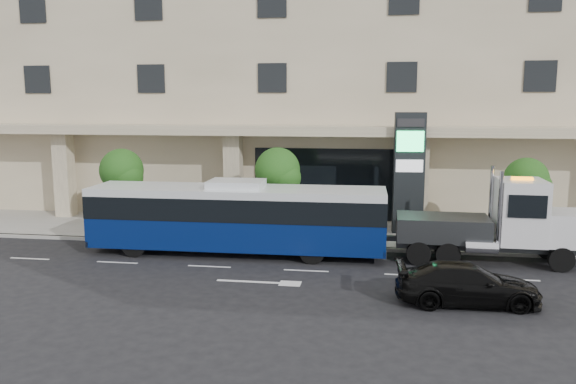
# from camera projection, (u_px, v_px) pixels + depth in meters

# --- Properties ---
(ground) EXTENTS (120.00, 120.00, 0.00)m
(ground) POSITION_uv_depth(u_px,v_px,m) (310.00, 260.00, 23.91)
(ground) COLOR black
(ground) RESTS_ON ground
(sidewalk) EXTENTS (120.00, 6.00, 0.15)m
(sidewalk) POSITION_uv_depth(u_px,v_px,m) (321.00, 232.00, 28.78)
(sidewalk) COLOR gray
(sidewalk) RESTS_ON ground
(curb) EXTENTS (120.00, 0.30, 0.15)m
(curb) POSITION_uv_depth(u_px,v_px,m) (315.00, 247.00, 25.85)
(curb) COLOR gray
(curb) RESTS_ON ground
(convention_center) EXTENTS (60.00, 17.60, 20.00)m
(convention_center) POSITION_uv_depth(u_px,v_px,m) (336.00, 52.00, 37.41)
(convention_center) COLOR tan
(convention_center) RESTS_ON ground
(tree_left) EXTENTS (2.27, 2.20, 4.22)m
(tree_left) POSITION_uv_depth(u_px,v_px,m) (122.00, 173.00, 28.37)
(tree_left) COLOR #422B19
(tree_left) RESTS_ON sidewalk
(tree_mid) EXTENTS (2.28, 2.20, 4.38)m
(tree_mid) POSITION_uv_depth(u_px,v_px,m) (278.00, 173.00, 27.19)
(tree_mid) COLOR #422B19
(tree_mid) RESTS_ON sidewalk
(tree_right) EXTENTS (2.10, 2.00, 4.04)m
(tree_right) POSITION_uv_depth(u_px,v_px,m) (527.00, 183.00, 25.57)
(tree_right) COLOR #422B19
(tree_right) RESTS_ON sidewalk
(city_bus) EXTENTS (13.05, 2.88, 3.30)m
(city_bus) POSITION_uv_depth(u_px,v_px,m) (237.00, 217.00, 24.77)
(city_bus) COLOR black
(city_bus) RESTS_ON ground
(tow_truck) EXTENTS (8.77, 2.37, 3.99)m
(tow_truck) POSITION_uv_depth(u_px,v_px,m) (500.00, 224.00, 23.36)
(tow_truck) COLOR #2D3033
(tow_truck) RESTS_ON ground
(black_sedan) EXTENTS (4.82, 2.16, 1.37)m
(black_sedan) POSITION_uv_depth(u_px,v_px,m) (467.00, 284.00, 18.69)
(black_sedan) COLOR black
(black_sedan) RESTS_ON ground
(signage_pylon) EXTENTS (1.54, 0.66, 6.04)m
(signage_pylon) POSITION_uv_depth(u_px,v_px,m) (409.00, 172.00, 27.94)
(signage_pylon) COLOR black
(signage_pylon) RESTS_ON sidewalk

